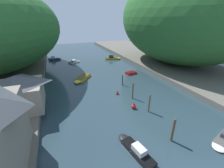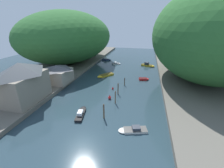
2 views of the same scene
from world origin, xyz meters
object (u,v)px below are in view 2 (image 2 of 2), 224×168
object	(u,v)px
boat_mid_channel	(133,130)
channel_buoy_near	(113,88)
boathouse_shed	(58,74)
boat_small_dinghy	(107,59)
channel_buoy_far	(110,97)
boat_white_cruiser	(105,75)
boat_far_upstream	(148,65)
boat_yellow_tender	(81,113)
boat_red_skiff	(144,79)
boat_moored_right	(116,63)
person_by_boathouse	(36,99)
waterfront_building	(22,82)
person_on_quay	(66,79)

from	to	relation	value
boat_mid_channel	channel_buoy_near	bearing A→B (deg)	7.74
boathouse_shed	boat_small_dinghy	size ratio (longest dim) A/B	1.63
channel_buoy_far	boat_white_cruiser	bearing A→B (deg)	109.63
boathouse_shed	boat_far_upstream	size ratio (longest dim) A/B	1.21
boat_yellow_tender	boat_red_skiff	distance (m)	26.33
boat_far_upstream	boat_moored_right	world-z (taller)	boat_far_upstream
boat_white_cruiser	person_by_boathouse	bearing A→B (deg)	105.12
boathouse_shed	boat_mid_channel	size ratio (longest dim) A/B	1.38
boat_red_skiff	waterfront_building	bearing A→B (deg)	-60.92
boat_yellow_tender	channel_buoy_far	distance (m)	8.86
channel_buoy_far	boat_far_upstream	bearing A→B (deg)	74.54
boathouse_shed	boat_yellow_tender	size ratio (longest dim) A/B	1.27
boathouse_shed	boat_moored_right	size ratio (longest dim) A/B	1.72
boat_white_cruiser	boat_moored_right	world-z (taller)	boat_moored_right
boat_far_upstream	boat_moored_right	bearing A→B (deg)	-71.80
channel_buoy_near	channel_buoy_far	xyz separation A→B (m)	(0.51, -5.79, 0.13)
boat_small_dinghy	channel_buoy_far	xyz separation A→B (m)	(11.24, -39.05, -0.01)
boat_red_skiff	person_on_quay	xyz separation A→B (m)	(-23.15, -9.41, 1.63)
waterfront_building	channel_buoy_near	distance (m)	22.28
boat_yellow_tender	boat_far_upstream	bearing A→B (deg)	61.40
channel_buoy_near	person_on_quay	xyz separation A→B (m)	(-14.73, 0.38, 1.60)
boat_white_cruiser	person_by_boathouse	world-z (taller)	person_by_boathouse
channel_buoy_near	person_by_boathouse	xyz separation A→B (m)	(-14.70, -12.87, 1.60)
boat_moored_right	boat_small_dinghy	bearing A→B (deg)	-162.64
waterfront_building	boat_white_cruiser	bearing A→B (deg)	60.67
boat_white_cruiser	boat_red_skiff	distance (m)	13.63
boathouse_shed	person_on_quay	distance (m)	2.72
boat_red_skiff	channel_buoy_far	world-z (taller)	channel_buoy_far
boat_red_skiff	person_by_boathouse	distance (m)	32.42
waterfront_building	boat_small_dinghy	world-z (taller)	waterfront_building
boat_white_cruiser	person_by_boathouse	xyz separation A→B (m)	(-9.50, -23.10, 1.59)
boathouse_shed	person_by_boathouse	bearing A→B (deg)	-81.39
person_on_quay	boat_small_dinghy	bearing A→B (deg)	-5.57
person_on_quay	boat_red_skiff	bearing A→B (deg)	-66.51
boat_small_dinghy	boat_moored_right	size ratio (longest dim) A/B	1.06
channel_buoy_far	person_on_quay	xyz separation A→B (m)	(-15.24, 6.17, 1.47)
waterfront_building	boat_red_skiff	size ratio (longest dim) A/B	3.11
boat_mid_channel	boat_far_upstream	size ratio (longest dim) A/B	0.88
boat_small_dinghy	channel_buoy_near	bearing A→B (deg)	16.64
boathouse_shed	boat_moored_right	xyz separation A→B (m)	(12.11, 27.76, -3.35)
person_by_boathouse	person_on_quay	bearing A→B (deg)	-19.81
boat_mid_channel	boat_far_upstream	world-z (taller)	boat_far_upstream
waterfront_building	boat_small_dinghy	bearing A→B (deg)	81.11
boat_small_dinghy	boat_yellow_tender	world-z (taller)	boat_small_dinghy
boat_moored_right	person_by_boathouse	world-z (taller)	person_by_boathouse
boat_mid_channel	channel_buoy_far	world-z (taller)	channel_buoy_far
person_on_quay	person_by_boathouse	xyz separation A→B (m)	(0.03, -13.25, 0.00)
boat_red_skiff	channel_buoy_near	bearing A→B (deg)	-51.63
boat_white_cruiser	channel_buoy_near	size ratio (longest dim) A/B	7.50
boat_white_cruiser	person_on_quay	bearing A→B (deg)	83.42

